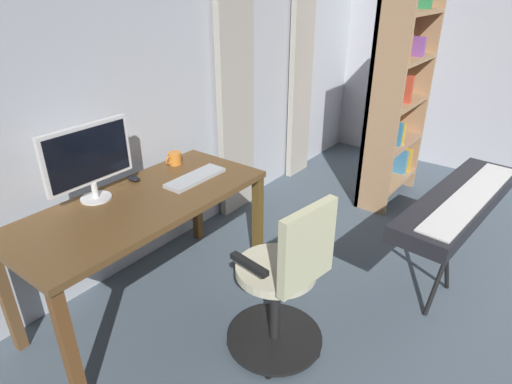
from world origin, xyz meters
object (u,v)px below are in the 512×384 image
object	(u,v)px
piano_keyboard	(460,203)
mug_coffee	(175,158)
office_chair	(284,285)
computer_mouse	(133,178)
computer_keyboard	(195,178)
bookshelf	(394,101)
desk	(143,213)
computer_monitor	(89,158)

from	to	relation	value
piano_keyboard	mug_coffee	bearing A→B (deg)	-65.19
office_chair	piano_keyboard	xyz separation A→B (m)	(-0.96, 0.60, 0.28)
computer_mouse	piano_keyboard	size ratio (longest dim) A/B	0.08
computer_keyboard	piano_keyboard	world-z (taller)	piano_keyboard
bookshelf	piano_keyboard	bearing A→B (deg)	35.71
computer_mouse	desk	bearing A→B (deg)	60.38
computer_mouse	computer_keyboard	bearing A→B (deg)	130.41
desk	piano_keyboard	size ratio (longest dim) A/B	1.21
computer_mouse	office_chair	bearing A→B (deg)	90.94
desk	mug_coffee	xyz separation A→B (m)	(-0.50, -0.24, 0.14)
computer_mouse	mug_coffee	size ratio (longest dim) A/B	0.75
office_chair	computer_keyboard	size ratio (longest dim) A/B	2.24
desk	piano_keyboard	distance (m)	1.89
office_chair	bookshelf	distance (m)	2.31
office_chair	computer_monitor	world-z (taller)	computer_monitor
computer_monitor	bookshelf	bearing A→B (deg)	162.16
desk	piano_keyboard	world-z (taller)	piano_keyboard
computer_keyboard	computer_mouse	distance (m)	0.40
computer_mouse	piano_keyboard	world-z (taller)	piano_keyboard
office_chair	piano_keyboard	size ratio (longest dim) A/B	0.76
computer_monitor	piano_keyboard	xyz separation A→B (m)	(-1.27, 1.74, -0.27)
office_chair	mug_coffee	distance (m)	1.25
computer_mouse	mug_coffee	distance (m)	0.36
mug_coffee	bookshelf	bearing A→B (deg)	156.26
computer_monitor	computer_keyboard	world-z (taller)	computer_monitor
computer_monitor	computer_mouse	xyz separation A→B (m)	(-0.30, -0.02, -0.24)
desk	piano_keyboard	bearing A→B (deg)	126.45
computer_monitor	office_chair	bearing A→B (deg)	105.44
desk	office_chair	xyz separation A→B (m)	(-0.16, 0.92, -0.20)
computer_monitor	computer_mouse	distance (m)	0.38
mug_coffee	piano_keyboard	world-z (taller)	mug_coffee
bookshelf	mug_coffee	bearing A→B (deg)	-23.74
computer_monitor	computer_keyboard	size ratio (longest dim) A/B	1.26
computer_keyboard	mug_coffee	world-z (taller)	mug_coffee
bookshelf	piano_keyboard	world-z (taller)	bookshelf
computer_keyboard	piano_keyboard	bearing A→B (deg)	116.15
computer_keyboard	computer_mouse	world-z (taller)	computer_mouse
desk	mug_coffee	size ratio (longest dim) A/B	11.73
computer_monitor	mug_coffee	distance (m)	0.69
office_chair	computer_mouse	world-z (taller)	office_chair
computer_mouse	mug_coffee	world-z (taller)	mug_coffee
piano_keyboard	office_chair	bearing A→B (deg)	-26.72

